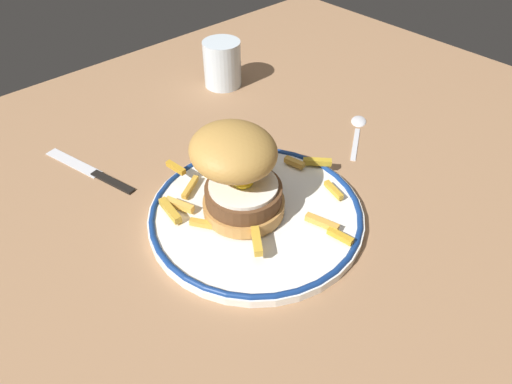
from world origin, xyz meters
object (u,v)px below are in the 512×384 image
at_px(knife, 96,173).
at_px(burger, 240,170).
at_px(spoon, 358,124).
at_px(water_glass, 222,66).
at_px(dinner_plate, 256,213).

bearing_deg(knife, burger, -63.10).
bearing_deg(burger, spoon, 5.11).
bearing_deg(burger, water_glass, 54.50).
bearing_deg(dinner_plate, water_glass, 57.33).
xyz_separation_m(knife, spoon, (0.39, -0.18, 0.00)).
relative_size(water_glass, spoon, 0.71).
bearing_deg(spoon, burger, -174.89).
height_order(water_glass, knife, water_glass).
distance_m(water_glass, spoon, 0.28).
height_order(burger, knife, burger).
height_order(burger, spoon, burger).
xyz_separation_m(dinner_plate, knife, (-0.11, 0.23, -0.01)).
distance_m(dinner_plate, burger, 0.07).
bearing_deg(water_glass, spoon, -74.11).
height_order(dinner_plate, burger, burger).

